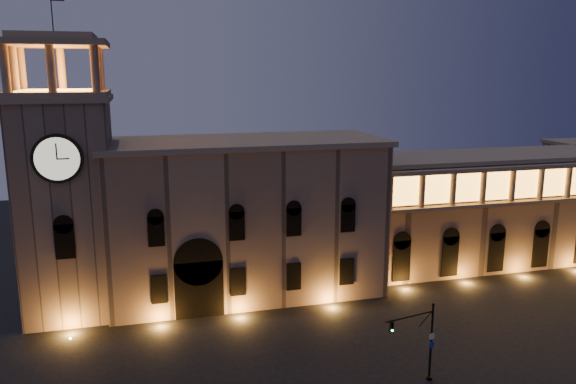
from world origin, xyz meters
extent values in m
cube|color=#806654|center=(-2.00, 22.00, 8.50)|extent=(30.00, 12.00, 17.00)
cube|color=gray|center=(-2.00, 22.00, 17.30)|extent=(30.80, 12.80, 0.60)
cube|color=black|center=(-8.00, 16.60, 3.00)|extent=(5.00, 1.40, 6.00)
cylinder|color=black|center=(-8.00, 16.60, 6.00)|extent=(5.00, 1.40, 5.00)
cube|color=#FEA332|center=(-8.00, 16.40, 2.80)|extent=(4.20, 0.20, 5.00)
cube|color=#806654|center=(-20.50, 21.00, 11.00)|extent=(9.00, 9.00, 22.00)
cube|color=gray|center=(-20.50, 21.00, 22.25)|extent=(9.80, 9.80, 0.50)
cylinder|color=black|center=(-20.50, 16.32, 17.00)|extent=(4.60, 0.35, 4.60)
cylinder|color=beige|center=(-20.50, 16.18, 17.00)|extent=(4.00, 0.12, 4.00)
cube|color=gray|center=(-20.50, 21.00, 22.75)|extent=(9.40, 9.40, 0.50)
cube|color=#FEA332|center=(-20.50, 21.00, 23.05)|extent=(6.80, 6.80, 0.15)
cylinder|color=gray|center=(-24.30, 17.20, 25.10)|extent=(0.76, 0.76, 4.20)
cylinder|color=gray|center=(-20.50, 17.20, 25.10)|extent=(0.76, 0.76, 4.20)
cylinder|color=gray|center=(-16.70, 17.20, 25.10)|extent=(0.76, 0.76, 4.20)
cylinder|color=gray|center=(-24.30, 24.80, 25.10)|extent=(0.76, 0.76, 4.20)
cylinder|color=gray|center=(-20.50, 24.80, 25.10)|extent=(0.76, 0.76, 4.20)
cylinder|color=gray|center=(-16.70, 24.80, 25.10)|extent=(0.76, 0.76, 4.20)
cylinder|color=gray|center=(-24.30, 21.00, 25.10)|extent=(0.76, 0.76, 4.20)
cylinder|color=gray|center=(-16.70, 21.00, 25.10)|extent=(0.76, 0.76, 4.20)
cube|color=gray|center=(-20.50, 21.00, 27.50)|extent=(9.80, 9.80, 0.60)
cube|color=gray|center=(-20.50, 21.00, 28.10)|extent=(7.50, 7.50, 0.60)
cylinder|color=black|center=(-20.50, 21.00, 30.40)|extent=(0.10, 0.10, 4.00)
cube|color=#7B614F|center=(32.00, 24.00, 7.00)|extent=(40.00, 10.00, 14.00)
cube|color=gray|center=(32.00, 24.00, 14.25)|extent=(40.60, 10.60, 0.50)
cube|color=gray|center=(32.00, 18.50, 9.30)|extent=(40.00, 1.20, 0.40)
cube|color=gray|center=(32.00, 18.50, 13.60)|extent=(40.00, 1.40, 0.50)
cube|color=#FEA332|center=(32.00, 19.05, 11.50)|extent=(38.00, 0.15, 3.60)
cylinder|color=gray|center=(14.00, 18.50, 11.50)|extent=(0.70, 0.70, 4.00)
cylinder|color=gray|center=(18.00, 18.50, 11.50)|extent=(0.70, 0.70, 4.00)
cylinder|color=gray|center=(22.00, 18.50, 11.50)|extent=(0.70, 0.70, 4.00)
cylinder|color=gray|center=(26.00, 18.50, 11.50)|extent=(0.70, 0.70, 4.00)
cylinder|color=gray|center=(30.00, 18.50, 11.50)|extent=(0.70, 0.70, 4.00)
cylinder|color=gray|center=(34.00, 18.50, 11.50)|extent=(0.70, 0.70, 4.00)
cylinder|color=gray|center=(38.00, 18.50, 11.50)|extent=(0.70, 0.70, 4.00)
cylinder|color=black|center=(8.95, -0.89, 3.25)|extent=(0.19, 0.19, 6.50)
cylinder|color=black|center=(8.95, -0.89, 0.14)|extent=(0.52, 0.52, 0.28)
sphere|color=black|center=(8.95, -0.89, 6.60)|extent=(0.26, 0.26, 0.26)
cylinder|color=black|center=(6.68, -1.37, 6.04)|extent=(4.57, 1.07, 0.11)
cube|color=black|center=(4.95, -1.73, 5.57)|extent=(0.33, 0.31, 0.79)
cylinder|color=#0CE53F|center=(4.99, -1.88, 5.31)|extent=(0.18, 0.11, 0.17)
cylinder|color=silver|center=(8.94, -1.03, 3.90)|extent=(0.55, 0.15, 0.56)
cylinder|color=navy|center=(8.94, -1.03, 3.16)|extent=(0.55, 0.15, 0.56)
camera|label=1|loc=(-12.99, -38.49, 24.82)|focal=35.00mm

